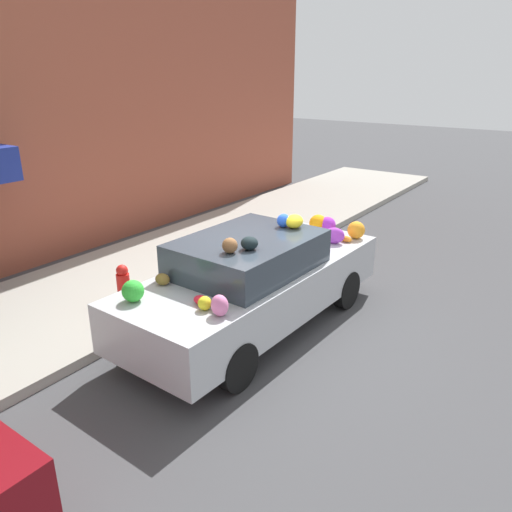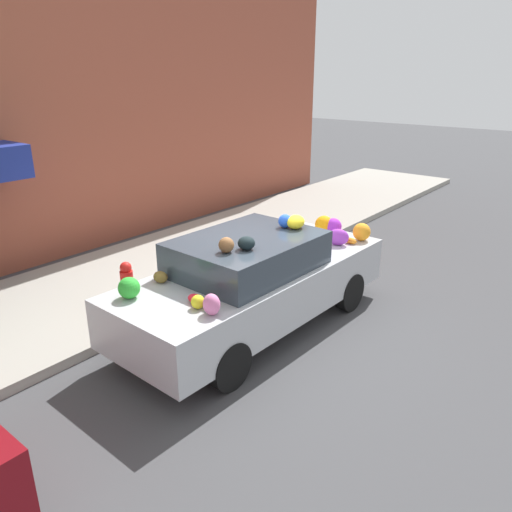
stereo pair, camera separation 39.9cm
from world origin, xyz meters
TOP-DOWN VIEW (x-y plane):
  - ground_plane at (0.00, 0.00)m, footprint 60.00×60.00m
  - sidewalk_curb at (0.00, 2.70)m, footprint 24.00×3.20m
  - building_facade at (-0.08, 4.93)m, footprint 18.00×1.20m
  - fire_hydrant at (-0.88, 1.79)m, footprint 0.20×0.20m
  - art_car at (-0.01, -0.08)m, footprint 4.51×1.82m

SIDE VIEW (x-z plane):
  - ground_plane at x=0.00m, z-range 0.00..0.00m
  - sidewalk_curb at x=0.00m, z-range 0.00..0.14m
  - fire_hydrant at x=-0.88m, z-range 0.14..0.84m
  - art_car at x=-0.01m, z-range -0.06..1.58m
  - building_facade at x=-0.08m, z-range -0.04..6.35m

